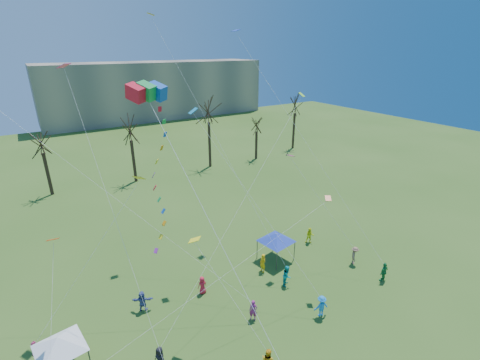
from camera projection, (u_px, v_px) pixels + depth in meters
distant_building at (157, 90)px, 93.42m from camera, size 60.00×14.00×15.00m
bare_tree_row at (153, 130)px, 49.71m from camera, size 69.71×7.24×11.71m
big_box_kite at (165, 183)px, 19.74m from camera, size 2.46×6.86×17.98m
canopy_tent_white at (59, 343)px, 19.96m from camera, size 3.73×3.73×2.83m
canopy_tent_blue at (276, 237)px, 30.96m from camera, size 3.77×3.77×2.87m
festival_crowd at (236, 308)px, 24.69m from camera, size 26.56×10.43×1.86m
small_kites_aloft at (178, 139)px, 24.20m from camera, size 27.51×16.48×29.31m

